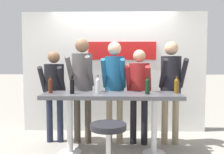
# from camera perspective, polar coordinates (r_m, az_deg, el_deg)

# --- Properties ---
(ground_plane) EXTENTS (40.00, 40.00, 0.00)m
(ground_plane) POSITION_cam_1_polar(r_m,az_deg,el_deg) (4.14, -0.04, -17.05)
(ground_plane) COLOR gray
(back_wall) EXTENTS (3.75, 0.12, 2.45)m
(back_wall) POSITION_cam_1_polar(r_m,az_deg,el_deg) (5.14, 0.41, 1.16)
(back_wall) COLOR silver
(back_wall) RESTS_ON ground_plane
(tasting_table) EXTENTS (2.15, 0.63, 0.96)m
(tasting_table) POSITION_cam_1_polar(r_m,az_deg,el_deg) (3.92, -0.04, -5.97)
(tasting_table) COLOR #4C4C51
(tasting_table) RESTS_ON ground_plane
(bar_stool) EXTENTS (0.48, 0.48, 0.70)m
(bar_stool) POSITION_cam_1_polar(r_m,az_deg,el_deg) (3.21, -0.85, -14.58)
(bar_stool) COLOR silver
(bar_stool) RESTS_ON ground_plane
(person_far_left) EXTENTS (0.42, 0.52, 1.64)m
(person_far_left) POSITION_cam_1_polar(r_m,az_deg,el_deg) (4.56, -13.08, -2.04)
(person_far_left) COLOR #23283D
(person_far_left) RESTS_ON ground_plane
(person_left) EXTENTS (0.46, 0.59, 1.85)m
(person_left) POSITION_cam_1_polar(r_m,az_deg,el_deg) (4.38, -6.84, -0.32)
(person_left) COLOR #473D33
(person_left) RESTS_ON ground_plane
(person_center_left) EXTENTS (0.43, 0.56, 1.79)m
(person_center_left) POSITION_cam_1_polar(r_m,az_deg,el_deg) (4.35, 0.56, -0.74)
(person_center_left) COLOR gray
(person_center_left) RESTS_ON ground_plane
(person_center) EXTENTS (0.48, 0.58, 1.66)m
(person_center) POSITION_cam_1_polar(r_m,az_deg,el_deg) (4.34, 6.20, -2.10)
(person_center) COLOR black
(person_center) RESTS_ON ground_plane
(person_center_right) EXTENTS (0.43, 0.55, 1.80)m
(person_center_right) POSITION_cam_1_polar(r_m,az_deg,el_deg) (4.43, 13.32, -0.79)
(person_center_right) COLOR gray
(person_center_right) RESTS_ON ground_plane
(wine_bottle_0) EXTENTS (0.07, 0.07, 0.29)m
(wine_bottle_0) POSITION_cam_1_polar(r_m,az_deg,el_deg) (3.90, -9.12, -1.88)
(wine_bottle_0) COLOR black
(wine_bottle_0) RESTS_ON tasting_table
(wine_bottle_1) EXTENTS (0.06, 0.06, 0.29)m
(wine_bottle_1) POSITION_cam_1_polar(r_m,az_deg,el_deg) (4.03, -13.87, -1.78)
(wine_bottle_1) COLOR #4C1E0F
(wine_bottle_1) RESTS_ON tasting_table
(wine_bottle_2) EXTENTS (0.07, 0.07, 0.27)m
(wine_bottle_2) POSITION_cam_1_polar(r_m,az_deg,el_deg) (4.03, 14.52, -1.84)
(wine_bottle_2) COLOR brown
(wine_bottle_2) RESTS_ON tasting_table
(wine_bottle_3) EXTENTS (0.07, 0.07, 0.29)m
(wine_bottle_3) POSITION_cam_1_polar(r_m,az_deg,el_deg) (3.83, 8.11, -1.95)
(wine_bottle_3) COLOR black
(wine_bottle_3) RESTS_ON tasting_table
(wine_bottle_4) EXTENTS (0.08, 0.08, 0.28)m
(wine_bottle_4) POSITION_cam_1_polar(r_m,az_deg,el_deg) (3.91, -3.27, -1.82)
(wine_bottle_4) COLOR #B7BCC1
(wine_bottle_4) RESTS_ON tasting_table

